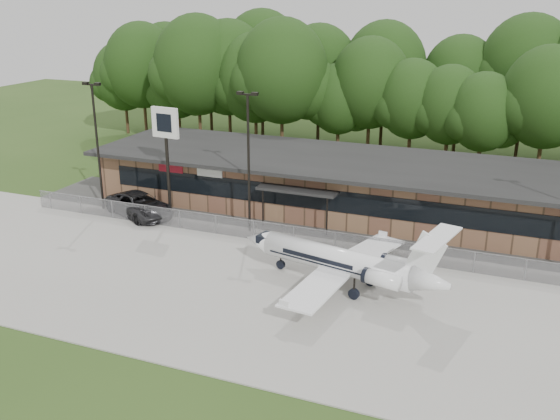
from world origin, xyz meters
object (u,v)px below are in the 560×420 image
at_px(suv, 140,205).
at_px(pole_sign, 166,135).
at_px(terminal, 345,183).
at_px(business_jet, 344,263).

bearing_deg(suv, pole_sign, -55.96).
distance_m(terminal, suv, 16.31).
bearing_deg(business_jet, terminal, 118.44).
xyz_separation_m(business_jet, pole_sign, (-15.96, 6.75, 5.00)).
relative_size(terminal, suv, 6.37).
relative_size(terminal, business_jet, 3.02).
distance_m(terminal, pole_sign, 14.58).
bearing_deg(pole_sign, suv, -165.27).
bearing_deg(business_jet, pole_sign, 169.22).
xyz_separation_m(terminal, suv, (-14.41, -7.54, -1.28)).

